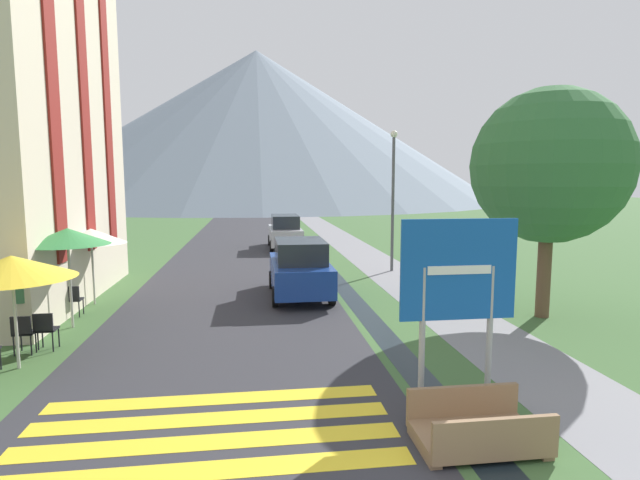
{
  "coord_description": "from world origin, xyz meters",
  "views": [
    {
      "loc": [
        -1.83,
        -3.88,
        3.66
      ],
      "look_at": [
        0.03,
        10.0,
        1.98
      ],
      "focal_mm": 28.0,
      "sensor_mm": 36.0,
      "label": 1
    }
  ],
  "objects_px": {
    "cafe_chair_near_left": "(45,328)",
    "person_standing_terrace": "(22,300)",
    "road_sign": "(458,284)",
    "cafe_umbrella_front_yellow": "(12,267)",
    "cafe_chair_far_right": "(73,298)",
    "tree_by_path": "(550,166)",
    "cafe_umbrella_rear_white": "(91,236)",
    "streetlamp": "(393,189)",
    "cafe_chair_near_right": "(23,331)",
    "cafe_umbrella_middle_green": "(67,237)",
    "person_seated_near": "(44,300)",
    "parked_car_far": "(285,232)",
    "footbridge": "(477,430)",
    "parked_car_near": "(300,268)"
  },
  "relations": [
    {
      "from": "road_sign",
      "to": "streetlamp",
      "type": "height_order",
      "value": "streetlamp"
    },
    {
      "from": "streetlamp",
      "to": "cafe_chair_near_left",
      "type": "bearing_deg",
      "value": -140.22
    },
    {
      "from": "parked_car_near",
      "to": "cafe_chair_far_right",
      "type": "bearing_deg",
      "value": -166.36
    },
    {
      "from": "road_sign",
      "to": "streetlamp",
      "type": "distance_m",
      "value": 12.23
    },
    {
      "from": "footbridge",
      "to": "cafe_umbrella_middle_green",
      "type": "relative_size",
      "value": 0.68
    },
    {
      "from": "cafe_umbrella_rear_white",
      "to": "footbridge",
      "type": "bearing_deg",
      "value": -49.56
    },
    {
      "from": "parked_car_far",
      "to": "cafe_umbrella_middle_green",
      "type": "bearing_deg",
      "value": -114.07
    },
    {
      "from": "road_sign",
      "to": "cafe_umbrella_front_yellow",
      "type": "distance_m",
      "value": 8.27
    },
    {
      "from": "cafe_chair_near_left",
      "to": "cafe_chair_near_right",
      "type": "height_order",
      "value": "same"
    },
    {
      "from": "cafe_chair_near_right",
      "to": "cafe_umbrella_middle_green",
      "type": "distance_m",
      "value": 2.64
    },
    {
      "from": "road_sign",
      "to": "cafe_umbrella_rear_white",
      "type": "bearing_deg",
      "value": 135.81
    },
    {
      "from": "cafe_chair_near_right",
      "to": "person_seated_near",
      "type": "bearing_deg",
      "value": 125.6
    },
    {
      "from": "person_seated_near",
      "to": "parked_car_near",
      "type": "bearing_deg",
      "value": 19.08
    },
    {
      "from": "cafe_umbrella_middle_green",
      "to": "cafe_chair_far_right",
      "type": "bearing_deg",
      "value": 107.12
    },
    {
      "from": "streetlamp",
      "to": "footbridge",
      "type": "bearing_deg",
      "value": -100.8
    },
    {
      "from": "cafe_chair_near_right",
      "to": "streetlamp",
      "type": "xyz_separation_m",
      "value": [
        10.39,
        8.53,
        2.79
      ]
    },
    {
      "from": "road_sign",
      "to": "cafe_umbrella_middle_green",
      "type": "distance_m",
      "value": 9.45
    },
    {
      "from": "road_sign",
      "to": "cafe_umbrella_front_yellow",
      "type": "bearing_deg",
      "value": 161.75
    },
    {
      "from": "parked_car_near",
      "to": "person_standing_terrace",
      "type": "distance_m",
      "value": 7.58
    },
    {
      "from": "person_standing_terrace",
      "to": "cafe_umbrella_front_yellow",
      "type": "bearing_deg",
      "value": -70.4
    },
    {
      "from": "person_standing_terrace",
      "to": "streetlamp",
      "type": "height_order",
      "value": "streetlamp"
    },
    {
      "from": "cafe_umbrella_front_yellow",
      "to": "cafe_umbrella_middle_green",
      "type": "height_order",
      "value": "cafe_umbrella_middle_green"
    },
    {
      "from": "parked_car_near",
      "to": "cafe_chair_near_left",
      "type": "xyz_separation_m",
      "value": [
        -5.9,
        -4.32,
        -0.4
      ]
    },
    {
      "from": "person_standing_terrace",
      "to": "person_seated_near",
      "type": "xyz_separation_m",
      "value": [
        -0.09,
        1.43,
        -0.34
      ]
    },
    {
      "from": "road_sign",
      "to": "cafe_umbrella_middle_green",
      "type": "xyz_separation_m",
      "value": [
        -7.78,
        5.34,
        0.29
      ]
    },
    {
      "from": "cafe_umbrella_rear_white",
      "to": "cafe_umbrella_middle_green",
      "type": "bearing_deg",
      "value": -85.39
    },
    {
      "from": "cafe_chair_far_right",
      "to": "tree_by_path",
      "type": "height_order",
      "value": "tree_by_path"
    },
    {
      "from": "cafe_chair_near_left",
      "to": "road_sign",
      "type": "bearing_deg",
      "value": -12.36
    },
    {
      "from": "cafe_chair_near_left",
      "to": "cafe_chair_far_right",
      "type": "relative_size",
      "value": 1.0
    },
    {
      "from": "footbridge",
      "to": "cafe_chair_near_left",
      "type": "xyz_separation_m",
      "value": [
        -7.5,
        4.92,
        0.29
      ]
    },
    {
      "from": "cafe_umbrella_rear_white",
      "to": "streetlamp",
      "type": "height_order",
      "value": "streetlamp"
    },
    {
      "from": "cafe_chair_far_right",
      "to": "parked_car_far",
      "type": "bearing_deg",
      "value": 50.51
    },
    {
      "from": "parked_car_far",
      "to": "cafe_umbrella_rear_white",
      "type": "bearing_deg",
      "value": -119.14
    },
    {
      "from": "footbridge",
      "to": "person_standing_terrace",
      "type": "distance_m",
      "value": 9.9
    },
    {
      "from": "cafe_chair_near_left",
      "to": "cafe_umbrella_middle_green",
      "type": "height_order",
      "value": "cafe_umbrella_middle_green"
    },
    {
      "from": "footbridge",
      "to": "parked_car_near",
      "type": "xyz_separation_m",
      "value": [
        -1.6,
        9.24,
        0.68
      ]
    },
    {
      "from": "cafe_chair_far_right",
      "to": "streetlamp",
      "type": "distance_m",
      "value": 12.12
    },
    {
      "from": "parked_car_near",
      "to": "parked_car_far",
      "type": "relative_size",
      "value": 0.92
    },
    {
      "from": "cafe_umbrella_rear_white",
      "to": "streetlamp",
      "type": "relative_size",
      "value": 0.4
    },
    {
      "from": "streetlamp",
      "to": "person_seated_near",
      "type": "bearing_deg",
      "value": -149.61
    },
    {
      "from": "road_sign",
      "to": "cafe_umbrella_front_yellow",
      "type": "height_order",
      "value": "road_sign"
    },
    {
      "from": "cafe_umbrella_rear_white",
      "to": "tree_by_path",
      "type": "relative_size",
      "value": 0.37
    },
    {
      "from": "parked_car_far",
      "to": "footbridge",
      "type": "bearing_deg",
      "value": -86.25
    },
    {
      "from": "streetlamp",
      "to": "parked_car_far",
      "type": "bearing_deg",
      "value": 117.97
    },
    {
      "from": "cafe_umbrella_front_yellow",
      "to": "cafe_umbrella_middle_green",
      "type": "relative_size",
      "value": 0.93
    },
    {
      "from": "road_sign",
      "to": "person_seated_near",
      "type": "distance_m",
      "value": 10.27
    },
    {
      "from": "road_sign",
      "to": "footbridge",
      "type": "distance_m",
      "value": 2.23
    },
    {
      "from": "cafe_chair_near_left",
      "to": "person_standing_terrace",
      "type": "bearing_deg",
      "value": 152.54
    },
    {
      "from": "road_sign",
      "to": "cafe_umbrella_rear_white",
      "type": "height_order",
      "value": "road_sign"
    },
    {
      "from": "cafe_chair_near_left",
      "to": "streetlamp",
      "type": "xyz_separation_m",
      "value": [
        10.03,
        8.35,
        2.79
      ]
    }
  ]
}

